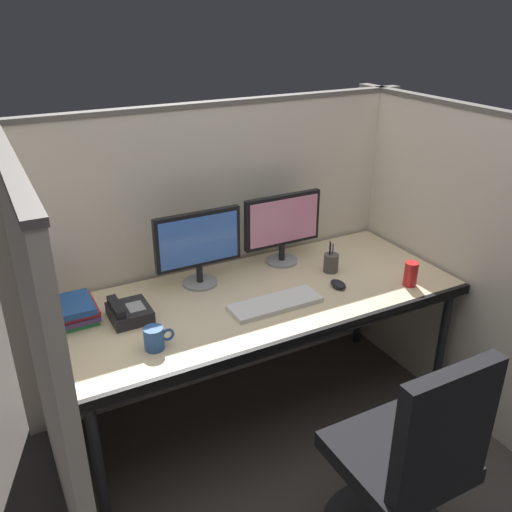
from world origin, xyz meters
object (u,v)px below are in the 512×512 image
Objects in this scene: office_chair at (403,485)px; keyboard_main at (275,304)px; computer_mouse at (338,284)px; desk_phone at (128,312)px; monitor_left at (198,244)px; monitor_right at (283,224)px; desk at (262,304)px; soda_can at (411,274)px; pen_cup at (331,263)px; coffee_mug at (155,338)px; book_stack at (77,310)px.

keyboard_main is at bearing 88.89° from office_chair.
desk_phone reaches higher than computer_mouse.
office_chair is 1.35m from monitor_left.
monitor_right is 0.92m from desk_phone.
soda_can is (0.69, -0.25, 0.11)m from desk.
monitor_left is (-0.21, 0.24, 0.27)m from desk.
desk_phone is at bearing 178.48° from pen_cup.
desk is 0.63m from desk_phone.
desk_phone is (-0.03, 0.27, -0.01)m from coffee_mug.
office_chair is 0.96m from computer_mouse.
monitor_left is (-0.31, 1.17, 0.59)m from office_chair.
pen_cup reaches higher than book_stack.
monitor_right reaches higher than soda_can.
desk is at bearing 164.49° from computer_mouse.
desk_phone is at bearing 96.37° from coffee_mug.
keyboard_main is 2.26× the size of desk_phone.
pen_cup is 1.34× the size of coffee_mug.
monitor_left is 1.04m from soda_can.
computer_mouse is 0.95m from coffee_mug.
pen_cup is (0.43, 0.06, 0.10)m from desk.
coffee_mug is at bearing -130.98° from monitor_left.
office_chair reaches higher than book_stack.
coffee_mug is (-0.59, -0.18, 0.10)m from desk.
desk is 8.41× the size of book_stack.
coffee_mug is at bearing -151.82° from monitor_right.
computer_mouse is 0.51× the size of desk_phone.
pen_cup is 0.75× the size of book_stack.
monitor_left is at bearing 21.24° from desk_phone.
monitor_right is at bearing 45.67° from desk.
monitor_left and monitor_right have the same top height.
monitor_left reaches higher than pen_cup.
office_chair is 4.31× the size of book_stack.
office_chair is 5.13× the size of desk_phone.
soda_can is 0.40m from pen_cup.
office_chair is 1.13m from pen_cup.
keyboard_main is at bearing -178.14° from computer_mouse.
pen_cup is 0.89× the size of desk_phone.
soda_can is at bearing -14.39° from desk_phone.
monitor_right is at bearing 28.18° from coffee_mug.
monitor_left is 0.63m from book_stack.
desk is 15.57× the size of soda_can.
coffee_mug is (-0.95, -0.08, 0.03)m from computer_mouse.
soda_can is at bearing -2.83° from coffee_mug.
desk is at bearing -172.04° from pen_cup.
computer_mouse reaches higher than keyboard_main.
desk is 15.08× the size of coffee_mug.
pen_cup reaches higher than desk_phone.
office_chair is 1.35m from monitor_right.
office_chair is at bearing -83.82° from keyboard_main.
monitor_right reaches higher than coffee_mug.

